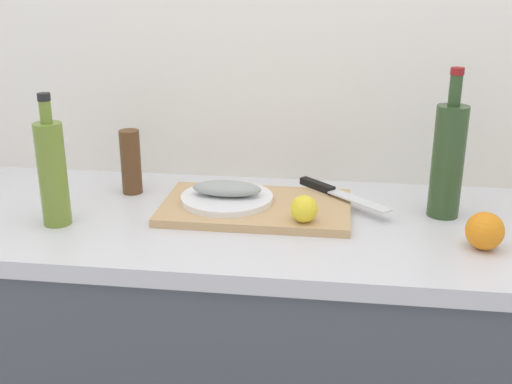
% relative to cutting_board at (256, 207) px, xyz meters
% --- Properties ---
extents(back_wall, '(3.20, 0.05, 2.50)m').
position_rel_cutting_board_xyz_m(back_wall, '(0.03, 0.28, 0.34)').
color(back_wall, white).
rests_on(back_wall, ground_plane).
extents(kitchen_counter, '(2.00, 0.60, 0.90)m').
position_rel_cutting_board_xyz_m(kitchen_counter, '(0.03, -0.04, -0.46)').
color(kitchen_counter, '#4C5159').
rests_on(kitchen_counter, ground_plane).
extents(cutting_board, '(0.45, 0.27, 0.02)m').
position_rel_cutting_board_xyz_m(cutting_board, '(0.00, 0.00, 0.00)').
color(cutting_board, tan).
rests_on(cutting_board, kitchen_counter).
extents(white_plate, '(0.23, 0.23, 0.01)m').
position_rel_cutting_board_xyz_m(white_plate, '(-0.07, 0.01, 0.02)').
color(white_plate, white).
rests_on(white_plate, cutting_board).
extents(fish_fillet, '(0.17, 0.07, 0.04)m').
position_rel_cutting_board_xyz_m(fish_fillet, '(-0.07, 0.01, 0.04)').
color(fish_fillet, '#999E99').
rests_on(fish_fillet, white_plate).
extents(chef_knife, '(0.23, 0.22, 0.02)m').
position_rel_cutting_board_xyz_m(chef_knife, '(0.18, 0.09, 0.02)').
color(chef_knife, silver).
rests_on(chef_knife, cutting_board).
extents(lemon_0, '(0.06, 0.06, 0.06)m').
position_rel_cutting_board_xyz_m(lemon_0, '(0.12, -0.10, 0.04)').
color(lemon_0, yellow).
rests_on(lemon_0, cutting_board).
extents(olive_oil_bottle, '(0.06, 0.06, 0.30)m').
position_rel_cutting_board_xyz_m(olive_oil_bottle, '(-0.45, -0.14, 0.12)').
color(olive_oil_bottle, olive).
rests_on(olive_oil_bottle, kitchen_counter).
extents(wine_bottle, '(0.07, 0.07, 0.35)m').
position_rel_cutting_board_xyz_m(wine_bottle, '(0.45, 0.04, 0.13)').
color(wine_bottle, '#2D4723').
rests_on(wine_bottle, kitchen_counter).
extents(orange_0, '(0.08, 0.08, 0.08)m').
position_rel_cutting_board_xyz_m(orange_0, '(0.50, -0.15, 0.03)').
color(orange_0, orange).
rests_on(orange_0, kitchen_counter).
extents(pepper_mill, '(0.05, 0.05, 0.17)m').
position_rel_cutting_board_xyz_m(pepper_mill, '(-0.34, 0.09, 0.07)').
color(pepper_mill, brown).
rests_on(pepper_mill, kitchen_counter).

